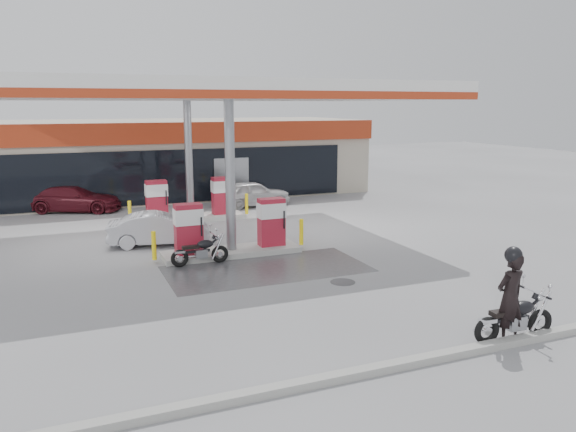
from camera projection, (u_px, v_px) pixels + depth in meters
name	position (u px, v px, depth m)	size (l,w,h in m)	color
ground	(251.00, 271.00, 16.62)	(90.00, 90.00, 0.00)	gray
wet_patch	(267.00, 269.00, 16.81)	(6.00, 3.00, 0.00)	#4C4C4F
drain_cover	(343.00, 282.00, 15.55)	(0.70, 0.70, 0.01)	#38383A
kerb	(374.00, 370.00, 10.26)	(28.00, 0.25, 0.15)	gray
store_building	(157.00, 157.00, 30.68)	(22.00, 8.22, 4.00)	#B2AA95
canopy	(205.00, 92.00, 20.12)	(16.00, 10.02, 5.51)	silver
pump_island_near	(231.00, 233.00, 18.30)	(5.14, 1.30, 1.78)	#9E9E99
pump_island_far	(190.00, 204.00, 23.74)	(5.14, 1.30, 1.78)	#9E9E99
main_motorcycle	(516.00, 319.00, 11.68)	(1.96, 0.75, 1.00)	black
biker_main	(510.00, 297.00, 11.52)	(0.69, 0.45, 1.90)	black
parked_motorcycle	(201.00, 252.00, 17.18)	(1.81, 0.70, 0.93)	black
sedan_white	(252.00, 193.00, 27.06)	(1.48, 3.67, 1.25)	silver
attendant	(230.00, 188.00, 27.20)	(0.82, 0.64, 1.69)	#4C4B50
hatchback_silver	(159.00, 229.00, 19.58)	(1.21, 3.48, 1.15)	#B1B2B9
parked_car_left	(74.00, 198.00, 25.70)	(1.71, 4.20, 1.22)	#4F111A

